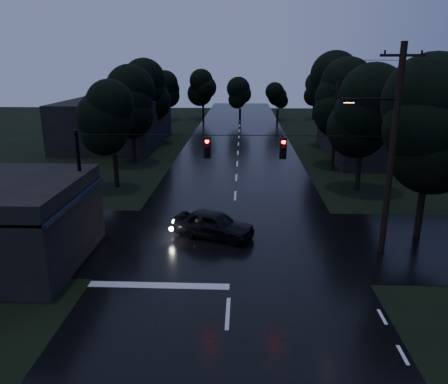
{
  "coord_description": "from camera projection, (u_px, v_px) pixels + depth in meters",
  "views": [
    {
      "loc": [
        0.48,
        -9.45,
        9.17
      ],
      "look_at": [
        -0.48,
        12.87,
        2.44
      ],
      "focal_mm": 35.0,
      "sensor_mm": 36.0,
      "label": 1
    }
  ],
  "objects": [
    {
      "name": "car",
      "position": [
        214.0,
        224.0,
        23.43
      ],
      "size": [
        4.73,
        3.16,
        1.49
      ],
      "primitive_type": "imported",
      "rotation": [
        0.0,
        0.0,
        1.22
      ],
      "color": "black",
      "rests_on": "ground"
    },
    {
      "name": "building_far_right",
      "position": [
        380.0,
        134.0,
        43.01
      ],
      "size": [
        10.0,
        14.0,
        4.4
      ],
      "primitive_type": "cube",
      "color": "black",
      "rests_on": "ground"
    },
    {
      "name": "tree_corner_near",
      "position": [
        432.0,
        126.0,
        22.0
      ],
      "size": [
        4.48,
        4.48,
        9.44
      ],
      "color": "black",
      "rests_on": "ground"
    },
    {
      "name": "cross_street",
      "position": [
        232.0,
        241.0,
        23.18
      ],
      "size": [
        60.0,
        9.0,
        0.02
      ],
      "primitive_type": "cube",
      "color": "black",
      "rests_on": "ground"
    },
    {
      "name": "main_road",
      "position": [
        237.0,
        164.0,
        40.4
      ],
      "size": [
        12.0,
        120.0,
        0.02
      ],
      "primitive_type": "cube",
      "color": "black",
      "rests_on": "ground"
    },
    {
      "name": "tree_right_a",
      "position": [
        364.0,
        113.0,
        30.76
      ],
      "size": [
        4.2,
        4.2,
        8.85
      ],
      "color": "black",
      "rests_on": "ground"
    },
    {
      "name": "tree_left_a",
      "position": [
        112.0,
        117.0,
        31.61
      ],
      "size": [
        3.92,
        3.92,
        8.26
      ],
      "color": "black",
      "rests_on": "ground"
    },
    {
      "name": "tree_right_c",
      "position": [
        332.0,
        87.0,
        47.71
      ],
      "size": [
        4.76,
        4.76,
        10.03
      ],
      "color": "black",
      "rests_on": "ground"
    },
    {
      "name": "tree_right_b",
      "position": [
        347.0,
        98.0,
        38.27
      ],
      "size": [
        4.48,
        4.48,
        9.44
      ],
      "color": "black",
      "rests_on": "ground"
    },
    {
      "name": "utility_pole_far",
      "position": [
        335.0,
        126.0,
        37.03
      ],
      "size": [
        2.0,
        0.3,
        7.5
      ],
      "color": "black",
      "rests_on": "ground"
    },
    {
      "name": "building_far_left",
      "position": [
        116.0,
        122.0,
        49.83
      ],
      "size": [
        10.0,
        16.0,
        5.0
      ],
      "primitive_type": "cube",
      "color": "black",
      "rests_on": "ground"
    },
    {
      "name": "span_signals",
      "position": [
        244.0,
        147.0,
        20.68
      ],
      "size": [
        15.0,
        0.37,
        1.12
      ],
      "color": "black",
      "rests_on": "ground"
    },
    {
      "name": "tree_left_b",
      "position": [
        131.0,
        102.0,
        39.18
      ],
      "size": [
        4.2,
        4.2,
        8.85
      ],
      "color": "black",
      "rests_on": "ground"
    },
    {
      "name": "utility_pole_main",
      "position": [
        391.0,
        148.0,
        20.4
      ],
      "size": [
        3.5,
        0.3,
        10.0
      ],
      "color": "black",
      "rests_on": "ground"
    },
    {
      "name": "anchor_pole_left",
      "position": [
        81.0,
        190.0,
        21.67
      ],
      "size": [
        0.18,
        0.18,
        6.0
      ],
      "primitive_type": "cylinder",
      "color": "black",
      "rests_on": "ground"
    },
    {
      "name": "tree_left_c",
      "position": [
        148.0,
        90.0,
        48.66
      ],
      "size": [
        4.48,
        4.48,
        9.44
      ],
      "color": "black",
      "rests_on": "ground"
    }
  ]
}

